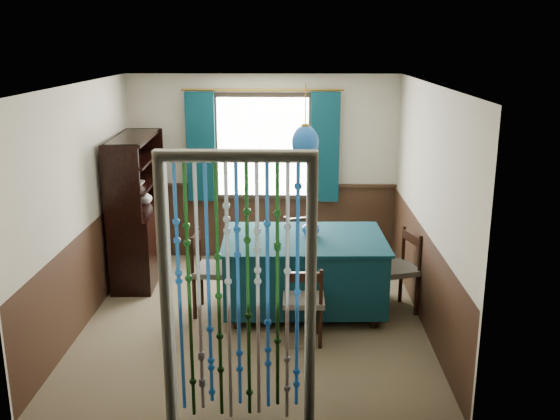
{
  "coord_description": "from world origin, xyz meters",
  "views": [
    {
      "loc": [
        0.41,
        -6.24,
        2.93
      ],
      "look_at": [
        0.26,
        0.25,
        1.15
      ],
      "focal_mm": 40.0,
      "sensor_mm": 36.0,
      "label": 1
    }
  ],
  "objects_px": {
    "sideboard": "(138,230)",
    "vase_sideboard": "(145,196)",
    "chair_near": "(304,301)",
    "chair_right": "(398,269)",
    "chair_left": "(210,270)",
    "bowl_shelf": "(136,184)",
    "chair_far": "(302,250)",
    "dining_table": "(304,269)",
    "pendant_lamp": "(305,142)",
    "vase_table": "(311,228)"
  },
  "relations": [
    {
      "from": "dining_table",
      "to": "chair_right",
      "type": "relative_size",
      "value": 1.97
    },
    {
      "from": "pendant_lamp",
      "to": "bowl_shelf",
      "type": "xyz_separation_m",
      "value": [
        -2.01,
        0.78,
        -0.63
      ]
    },
    {
      "from": "chair_far",
      "to": "chair_left",
      "type": "relative_size",
      "value": 0.91
    },
    {
      "from": "dining_table",
      "to": "bowl_shelf",
      "type": "relative_size",
      "value": 7.61
    },
    {
      "from": "pendant_lamp",
      "to": "sideboard",
      "type": "bearing_deg",
      "value": 154.34
    },
    {
      "from": "dining_table",
      "to": "sideboard",
      "type": "bearing_deg",
      "value": 152.56
    },
    {
      "from": "chair_left",
      "to": "pendant_lamp",
      "type": "height_order",
      "value": "pendant_lamp"
    },
    {
      "from": "chair_near",
      "to": "chair_right",
      "type": "xyz_separation_m",
      "value": [
        1.05,
        0.79,
        0.05
      ]
    },
    {
      "from": "chair_left",
      "to": "chair_near",
      "type": "bearing_deg",
      "value": 58.63
    },
    {
      "from": "chair_near",
      "to": "chair_left",
      "type": "relative_size",
      "value": 0.89
    },
    {
      "from": "chair_right",
      "to": "dining_table",
      "type": "bearing_deg",
      "value": 73.03
    },
    {
      "from": "dining_table",
      "to": "chair_right",
      "type": "xyz_separation_m",
      "value": [
        1.04,
        0.02,
        -0.0
      ]
    },
    {
      "from": "chair_near",
      "to": "vase_sideboard",
      "type": "bearing_deg",
      "value": 135.0
    },
    {
      "from": "chair_far",
      "to": "vase_sideboard",
      "type": "bearing_deg",
      "value": -31.24
    },
    {
      "from": "chair_far",
      "to": "vase_sideboard",
      "type": "xyz_separation_m",
      "value": [
        -1.99,
        0.46,
        0.55
      ]
    },
    {
      "from": "chair_far",
      "to": "chair_near",
      "type": "bearing_deg",
      "value": 71.77
    },
    {
      "from": "chair_near",
      "to": "chair_left",
      "type": "xyz_separation_m",
      "value": [
        -1.01,
        0.7,
        0.05
      ]
    },
    {
      "from": "chair_left",
      "to": "vase_table",
      "type": "xyz_separation_m",
      "value": [
        1.1,
        0.14,
        0.45
      ]
    },
    {
      "from": "chair_right",
      "to": "sideboard",
      "type": "bearing_deg",
      "value": 54.44
    },
    {
      "from": "dining_table",
      "to": "bowl_shelf",
      "type": "distance_m",
      "value": 2.29
    },
    {
      "from": "chair_left",
      "to": "vase_table",
      "type": "bearing_deg",
      "value": 100.89
    },
    {
      "from": "chair_left",
      "to": "vase_table",
      "type": "distance_m",
      "value": 1.19
    },
    {
      "from": "dining_table",
      "to": "vase_sideboard",
      "type": "bearing_deg",
      "value": 146.92
    },
    {
      "from": "chair_left",
      "to": "vase_table",
      "type": "height_order",
      "value": "vase_table"
    },
    {
      "from": "chair_right",
      "to": "chair_near",
      "type": "bearing_deg",
      "value": 108.87
    },
    {
      "from": "chair_far",
      "to": "chair_right",
      "type": "distance_m",
      "value": 1.29
    },
    {
      "from": "chair_left",
      "to": "vase_sideboard",
      "type": "height_order",
      "value": "vase_sideboard"
    },
    {
      "from": "bowl_shelf",
      "to": "vase_sideboard",
      "type": "relative_size",
      "value": 1.21
    },
    {
      "from": "chair_left",
      "to": "sideboard",
      "type": "bearing_deg",
      "value": -132.15
    },
    {
      "from": "vase_table",
      "to": "vase_sideboard",
      "type": "relative_size",
      "value": 0.94
    },
    {
      "from": "pendant_lamp",
      "to": "bowl_shelf",
      "type": "height_order",
      "value": "pendant_lamp"
    },
    {
      "from": "chair_near",
      "to": "chair_far",
      "type": "xyz_separation_m",
      "value": [
        -0.0,
        1.53,
        0.01
      ]
    },
    {
      "from": "dining_table",
      "to": "vase_table",
      "type": "xyz_separation_m",
      "value": [
        0.07,
        0.07,
        0.46
      ]
    },
    {
      "from": "sideboard",
      "to": "vase_sideboard",
      "type": "bearing_deg",
      "value": 72.43
    },
    {
      "from": "pendant_lamp",
      "to": "dining_table",
      "type": "bearing_deg",
      "value": 14.04
    },
    {
      "from": "chair_far",
      "to": "sideboard",
      "type": "distance_m",
      "value": 2.07
    },
    {
      "from": "chair_right",
      "to": "sideboard",
      "type": "height_order",
      "value": "sideboard"
    },
    {
      "from": "vase_table",
      "to": "bowl_shelf",
      "type": "xyz_separation_m",
      "value": [
        -2.08,
        0.71,
        0.32
      ]
    },
    {
      "from": "chair_left",
      "to": "bowl_shelf",
      "type": "xyz_separation_m",
      "value": [
        -0.99,
        0.86,
        0.77
      ]
    },
    {
      "from": "chair_near",
      "to": "vase_sideboard",
      "type": "height_order",
      "value": "vase_sideboard"
    },
    {
      "from": "chair_right",
      "to": "vase_sideboard",
      "type": "xyz_separation_m",
      "value": [
        -3.05,
        1.2,
        0.51
      ]
    },
    {
      "from": "dining_table",
      "to": "chair_far",
      "type": "height_order",
      "value": "dining_table"
    },
    {
      "from": "chair_right",
      "to": "pendant_lamp",
      "type": "height_order",
      "value": "pendant_lamp"
    },
    {
      "from": "bowl_shelf",
      "to": "chair_far",
      "type": "bearing_deg",
      "value": -0.58
    },
    {
      "from": "chair_near",
      "to": "vase_table",
      "type": "height_order",
      "value": "vase_table"
    },
    {
      "from": "chair_far",
      "to": "pendant_lamp",
      "type": "distance_m",
      "value": 1.63
    },
    {
      "from": "chair_right",
      "to": "vase_table",
      "type": "relative_size",
      "value": 4.97
    },
    {
      "from": "chair_far",
      "to": "vase_sideboard",
      "type": "relative_size",
      "value": 4.31
    },
    {
      "from": "dining_table",
      "to": "sideboard",
      "type": "relative_size",
      "value": 1.0
    },
    {
      "from": "chair_near",
      "to": "bowl_shelf",
      "type": "height_order",
      "value": "bowl_shelf"
    }
  ]
}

